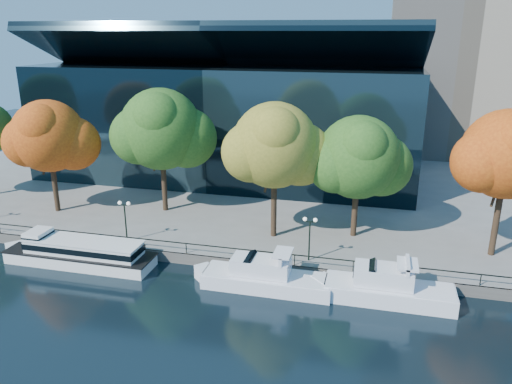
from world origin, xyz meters
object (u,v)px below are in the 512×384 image
(tree_5, at_px, (509,156))
(lamp_2, at_px, (310,229))
(tree_1, at_px, (50,138))
(cruiser_far, at_px, (383,287))
(tour_boat, at_px, (76,251))
(tree_4, at_px, (360,159))
(cruiser_near, at_px, (262,276))
(lamp_1, at_px, (125,212))
(tree_2, at_px, (162,131))
(tree_3, at_px, (276,147))

(tree_5, distance_m, lamp_2, 17.98)
(tree_1, bearing_deg, cruiser_far, -14.93)
(tour_boat, relative_size, tree_4, 1.28)
(cruiser_far, distance_m, lamp_2, 7.92)
(cruiser_near, relative_size, tree_1, 0.95)
(tour_boat, relative_size, lamp_1, 3.79)
(tour_boat, distance_m, cruiser_far, 27.20)
(cruiser_far, bearing_deg, lamp_2, 149.97)
(cruiser_near, relative_size, lamp_1, 2.94)
(cruiser_near, bearing_deg, cruiser_far, 2.03)
(tree_2, bearing_deg, lamp_2, -27.07)
(tree_2, height_order, tree_4, tree_2)
(cruiser_far, relative_size, tree_3, 0.85)
(tour_boat, xyz_separation_m, lamp_2, (20.79, 3.78, 2.75))
(tree_4, bearing_deg, tree_2, 173.78)
(tree_4, xyz_separation_m, tree_5, (12.43, -1.49, 1.38))
(tree_2, distance_m, lamp_2, 20.49)
(tree_2, bearing_deg, lamp_1, -91.56)
(tree_1, bearing_deg, tour_boat, -48.81)
(tree_5, bearing_deg, lamp_2, -162.32)
(tree_1, bearing_deg, tree_4, 1.45)
(cruiser_far, distance_m, lamp_1, 24.53)
(tree_5, xyz_separation_m, lamp_2, (-16.08, -5.12, -6.20))
(cruiser_far, xyz_separation_m, lamp_2, (-6.41, 3.71, 2.81))
(cruiser_near, xyz_separation_m, tree_1, (-25.82, 9.83, 8.30))
(cruiser_near, xyz_separation_m, lamp_1, (-14.34, 4.05, 2.91))
(tree_4, bearing_deg, cruiser_near, -123.19)
(tour_boat, xyz_separation_m, tree_4, (24.43, 10.39, 7.57))
(cruiser_far, xyz_separation_m, tree_5, (9.67, 8.83, 9.01))
(tree_2, relative_size, tree_4, 1.14)
(tree_1, bearing_deg, tree_2, 14.94)
(tree_2, bearing_deg, tour_boat, -104.82)
(tree_5, height_order, lamp_2, tree_5)
(cruiser_far, relative_size, tree_4, 0.94)
(cruiser_far, bearing_deg, cruiser_near, -177.97)
(tour_boat, height_order, tree_5, tree_5)
(cruiser_far, xyz_separation_m, tree_3, (-10.43, 8.32, 8.80))
(tree_2, bearing_deg, tree_5, -6.44)
(cruiser_far, xyz_separation_m, lamp_1, (-24.08, 3.71, 2.81))
(tree_1, distance_m, tree_4, 32.82)
(cruiser_near, height_order, tree_5, tree_5)
(tree_1, height_order, lamp_2, tree_1)
(tree_2, xyz_separation_m, lamp_2, (17.43, -8.91, -6.07))
(tour_boat, bearing_deg, tree_5, 13.58)
(tour_boat, distance_m, tree_4, 27.61)
(cruiser_far, height_order, tree_3, tree_3)
(tree_3, bearing_deg, cruiser_near, -85.46)
(tour_boat, bearing_deg, cruiser_far, 0.16)
(tour_boat, bearing_deg, lamp_2, 10.31)
(tree_3, bearing_deg, lamp_2, -48.94)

